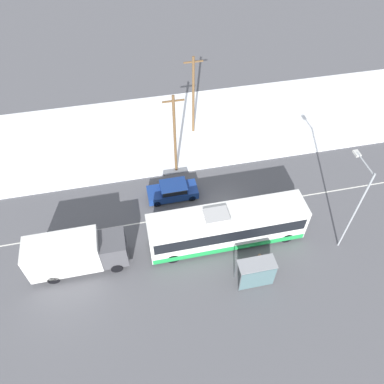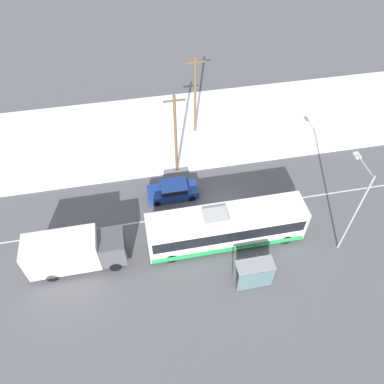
{
  "view_description": "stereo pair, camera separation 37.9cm",
  "coord_description": "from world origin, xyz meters",
  "px_view_note": "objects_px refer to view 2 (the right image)",
  "views": [
    {
      "loc": [
        -7.02,
        -19.29,
        25.04
      ],
      "look_at": [
        -2.68,
        1.28,
        1.4
      ],
      "focal_mm": 35.0,
      "sensor_mm": 36.0,
      "label": 1
    },
    {
      "loc": [
        -6.65,
        -19.36,
        25.04
      ],
      "look_at": [
        -2.68,
        1.28,
        1.4
      ],
      "focal_mm": 35.0,
      "sensor_mm": 36.0,
      "label": 2
    }
  ],
  "objects_px": {
    "bus_shelter": "(255,273)",
    "utility_pole_roadside": "(176,135)",
    "box_truck": "(74,251)",
    "streetlamp": "(356,202)",
    "utility_pole_snowlot": "(195,96)",
    "pedestrian_at_stop": "(257,260)",
    "sedan_car": "(173,190)",
    "city_bus": "(226,227)"
  },
  "relations": [
    {
      "from": "bus_shelter",
      "to": "utility_pole_roadside",
      "type": "xyz_separation_m",
      "value": [
        -3.5,
        12.78,
        2.65
      ]
    },
    {
      "from": "box_truck",
      "to": "bus_shelter",
      "type": "distance_m",
      "value": 13.2
    },
    {
      "from": "streetlamp",
      "to": "utility_pole_snowlot",
      "type": "height_order",
      "value": "utility_pole_snowlot"
    },
    {
      "from": "pedestrian_at_stop",
      "to": "streetlamp",
      "type": "bearing_deg",
      "value": 7.71
    },
    {
      "from": "sedan_car",
      "to": "utility_pole_roadside",
      "type": "relative_size",
      "value": 0.53
    },
    {
      "from": "utility_pole_roadside",
      "to": "utility_pole_snowlot",
      "type": "xyz_separation_m",
      "value": [
        2.76,
        5.32,
        0.06
      ]
    },
    {
      "from": "bus_shelter",
      "to": "utility_pole_roadside",
      "type": "distance_m",
      "value": 13.51
    },
    {
      "from": "sedan_car",
      "to": "streetlamp",
      "type": "height_order",
      "value": "streetlamp"
    },
    {
      "from": "box_truck",
      "to": "bus_shelter",
      "type": "height_order",
      "value": "box_truck"
    },
    {
      "from": "bus_shelter",
      "to": "box_truck",
      "type": "bearing_deg",
      "value": 161.52
    },
    {
      "from": "bus_shelter",
      "to": "utility_pole_snowlot",
      "type": "height_order",
      "value": "utility_pole_snowlot"
    },
    {
      "from": "pedestrian_at_stop",
      "to": "streetlamp",
      "type": "relative_size",
      "value": 0.2
    },
    {
      "from": "streetlamp",
      "to": "utility_pole_snowlot",
      "type": "relative_size",
      "value": 0.96
    },
    {
      "from": "bus_shelter",
      "to": "streetlamp",
      "type": "distance_m",
      "value": 8.64
    },
    {
      "from": "sedan_car",
      "to": "streetlamp",
      "type": "bearing_deg",
      "value": 148.65
    },
    {
      "from": "city_bus",
      "to": "sedan_car",
      "type": "distance_m",
      "value": 6.39
    },
    {
      "from": "city_bus",
      "to": "streetlamp",
      "type": "height_order",
      "value": "streetlamp"
    },
    {
      "from": "city_bus",
      "to": "box_truck",
      "type": "relative_size",
      "value": 1.71
    },
    {
      "from": "box_truck",
      "to": "sedan_car",
      "type": "distance_m",
      "value": 9.86
    },
    {
      "from": "sedan_car",
      "to": "bus_shelter",
      "type": "height_order",
      "value": "bus_shelter"
    },
    {
      "from": "sedan_car",
      "to": "bus_shelter",
      "type": "distance_m",
      "value": 10.6
    },
    {
      "from": "box_truck",
      "to": "sedan_car",
      "type": "xyz_separation_m",
      "value": [
        8.16,
        5.45,
        -0.96
      ]
    },
    {
      "from": "utility_pole_roadside",
      "to": "city_bus",
      "type": "bearing_deg",
      "value": -73.91
    },
    {
      "from": "streetlamp",
      "to": "utility_pole_snowlot",
      "type": "xyz_separation_m",
      "value": [
        -8.34,
        15.75,
        -0.66
      ]
    },
    {
      "from": "sedan_car",
      "to": "streetlamp",
      "type": "distance_m",
      "value": 14.62
    },
    {
      "from": "utility_pole_snowlot",
      "to": "pedestrian_at_stop",
      "type": "bearing_deg",
      "value": -85.1
    },
    {
      "from": "bus_shelter",
      "to": "streetlamp",
      "type": "xyz_separation_m",
      "value": [
        7.6,
        2.35,
        3.37
      ]
    },
    {
      "from": "box_truck",
      "to": "sedan_car",
      "type": "relative_size",
      "value": 1.63
    },
    {
      "from": "box_truck",
      "to": "streetlamp",
      "type": "xyz_separation_m",
      "value": [
        20.12,
        -1.84,
        3.24
      ]
    },
    {
      "from": "city_bus",
      "to": "bus_shelter",
      "type": "bearing_deg",
      "value": -76.25
    },
    {
      "from": "streetlamp",
      "to": "bus_shelter",
      "type": "bearing_deg",
      "value": -162.84
    },
    {
      "from": "city_bus",
      "to": "pedestrian_at_stop",
      "type": "xyz_separation_m",
      "value": [
        1.73,
        -2.83,
        -0.74
      ]
    },
    {
      "from": "pedestrian_at_stop",
      "to": "bus_shelter",
      "type": "distance_m",
      "value": 1.72
    },
    {
      "from": "sedan_car",
      "to": "pedestrian_at_stop",
      "type": "relative_size",
      "value": 2.73
    },
    {
      "from": "sedan_car",
      "to": "utility_pole_snowlot",
      "type": "bearing_deg",
      "value": -113.14
    },
    {
      "from": "sedan_car",
      "to": "pedestrian_at_stop",
      "type": "distance_m",
      "value": 9.65
    },
    {
      "from": "utility_pole_roadside",
      "to": "pedestrian_at_stop",
      "type": "bearing_deg",
      "value": -69.75
    },
    {
      "from": "box_truck",
      "to": "utility_pole_snowlot",
      "type": "xyz_separation_m",
      "value": [
        11.78,
        13.91,
        2.59
      ]
    },
    {
      "from": "box_truck",
      "to": "streetlamp",
      "type": "distance_m",
      "value": 20.46
    },
    {
      "from": "box_truck",
      "to": "utility_pole_snowlot",
      "type": "height_order",
      "value": "utility_pole_snowlot"
    },
    {
      "from": "city_bus",
      "to": "box_truck",
      "type": "distance_m",
      "value": 11.48
    },
    {
      "from": "box_truck",
      "to": "streetlamp",
      "type": "relative_size",
      "value": 0.88
    }
  ]
}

